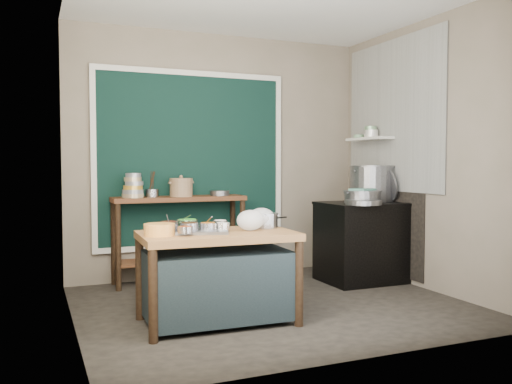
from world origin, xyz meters
name	(u,v)px	position (x,y,z in m)	size (l,w,h in m)	color
floor	(273,306)	(0.00, 0.00, -0.01)	(3.50, 3.00, 0.02)	#302B25
back_wall	(220,156)	(0.00, 1.51, 1.40)	(3.50, 0.02, 2.80)	#77695C
left_wall	(70,152)	(-1.76, 0.00, 1.40)	(0.02, 3.00, 2.80)	#77695C
right_wall	(427,155)	(1.76, 0.00, 1.40)	(0.02, 3.00, 2.80)	#77695C
curtain_panel	(192,160)	(-0.35, 1.47, 1.35)	(2.10, 0.02, 1.90)	black
curtain_frame	(192,160)	(-0.35, 1.46, 1.35)	(2.22, 0.03, 2.02)	beige
tile_panel	(393,116)	(1.74, 0.55, 1.85)	(0.02, 1.70, 1.70)	#B2B2AA
soot_patch	(387,216)	(1.74, 0.65, 0.70)	(0.01, 1.30, 1.30)	black
wall_shelf	(370,139)	(1.63, 0.85, 1.60)	(0.22, 0.70, 0.03)	beige
prep_table	(218,278)	(-0.65, -0.34, 0.38)	(1.25, 0.72, 0.75)	#996537
back_counter	(179,239)	(-0.55, 1.28, 0.47)	(1.45, 0.40, 0.95)	#5C2F1A
stove_block	(363,243)	(1.35, 0.55, 0.42)	(0.90, 0.68, 0.85)	black
stove_top	(363,204)	(1.35, 0.55, 0.86)	(0.92, 0.69, 0.03)	black
condiment_tray	(195,231)	(-0.82, -0.28, 0.76)	(0.52, 0.37, 0.02)	gray
condiment_bowls	(190,226)	(-0.86, -0.25, 0.80)	(0.62, 0.47, 0.07)	gray
yellow_basin	(159,230)	(-1.13, -0.36, 0.80)	(0.24, 0.24, 0.09)	#E39A47
saucepan	(265,220)	(-0.17, -0.21, 0.81)	(0.24, 0.24, 0.13)	gray
plastic_bag_a	(250,220)	(-0.37, -0.35, 0.84)	(0.23, 0.20, 0.17)	white
plastic_bag_b	(261,218)	(-0.21, -0.22, 0.84)	(0.24, 0.20, 0.18)	white
bowl_stack	(133,187)	(-1.05, 1.25, 1.06)	(0.23, 0.23, 0.26)	tan
utensil_cup	(152,193)	(-0.84, 1.29, 0.99)	(0.14, 0.14, 0.09)	gray
ceramic_crock	(181,188)	(-0.53, 1.25, 1.04)	(0.27, 0.27, 0.18)	#90704E
wide_bowl	(220,193)	(-0.09, 1.25, 0.98)	(0.22, 0.22, 0.05)	gray
stock_pot	(371,183)	(1.54, 0.67, 1.08)	(0.52, 0.52, 0.41)	gray
pot_lid	(388,184)	(1.67, 0.55, 1.08)	(0.41, 0.41, 0.02)	gray
steamer	(362,197)	(1.29, 0.47, 0.95)	(0.42, 0.42, 0.14)	gray
green_cloth	(363,189)	(1.29, 0.47, 1.03)	(0.26, 0.20, 0.02)	#519183
shallow_pan	(363,202)	(1.16, 0.26, 0.90)	(0.38, 0.38, 0.05)	gray
shelf_bowl_stack	(371,132)	(1.63, 0.82, 1.68)	(0.16, 0.16, 0.13)	silver
shelf_bowl_green	(359,137)	(1.63, 1.08, 1.64)	(0.12, 0.12, 0.04)	gray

